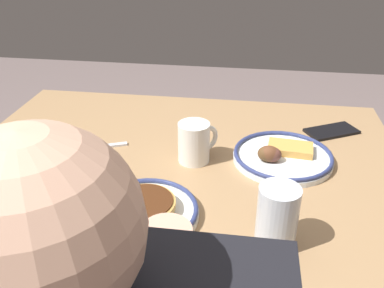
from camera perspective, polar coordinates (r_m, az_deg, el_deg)
The scene contains 8 objects.
dining_table at distance 1.09m, azimuth -1.68°, elevation -6.16°, with size 1.12×0.81×0.74m.
plate_near_main at distance 1.05m, azimuth 12.17°, elevation -1.57°, with size 0.25×0.25×0.05m.
plate_center_pancakes at distance 0.85m, azimuth -6.54°, elevation -9.04°, with size 0.22×0.22×0.04m.
coffee_mug at distance 1.01m, azimuth 0.40°, elevation 0.29°, with size 0.10×0.09×0.10m.
drinking_glass at distance 0.77m, azimuth 11.57°, elevation -10.22°, with size 0.07×0.07×0.12m.
cell_phone at distance 1.23m, azimuth 18.65°, elevation 1.68°, with size 0.14×0.07×0.01m, color black.
fork_near at distance 1.12m, azimuth -13.64°, elevation -0.52°, with size 0.18×0.09×0.01m.
tea_spoon at distance 1.18m, azimuth -16.30°, elevation 0.81°, with size 0.19×0.10×0.01m.
Camera 1 is at (-0.16, 0.88, 1.27)m, focal length 38.78 mm.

